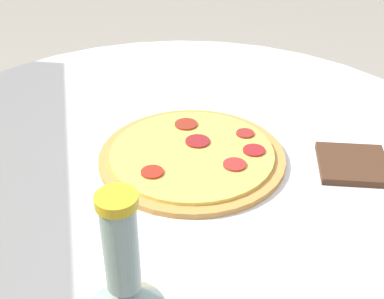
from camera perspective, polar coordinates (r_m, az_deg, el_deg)
The scene contains 3 objects.
table at distance 1.03m, azimuth -1.21°, elevation -9.64°, with size 1.08×1.08×0.76m.
pizza at distance 0.90m, azimuth 0.04°, elevation -0.64°, with size 0.32×0.32×0.02m.
pizza_paddle at distance 0.93m, azimuth 18.54°, elevation -1.59°, with size 0.14×0.23×0.02m.
Camera 1 is at (-0.75, 0.14, 1.26)m, focal length 50.00 mm.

